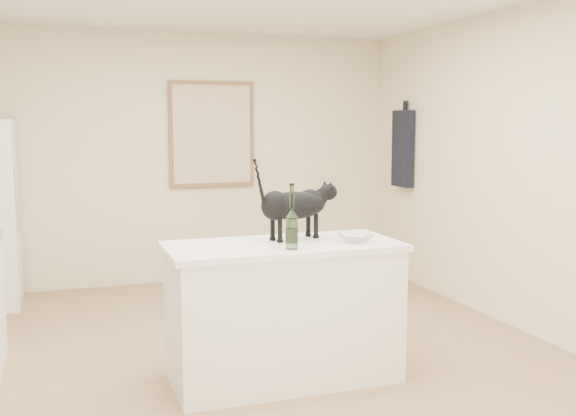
{
  "coord_description": "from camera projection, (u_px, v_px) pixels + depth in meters",
  "views": [
    {
      "loc": [
        -1.25,
        -4.19,
        1.66
      ],
      "look_at": [
        0.15,
        -0.15,
        1.12
      ],
      "focal_mm": 41.61,
      "sensor_mm": 36.0,
      "label": 1
    }
  ],
  "objects": [
    {
      "name": "fridge_paper",
      "position": [
        16.0,
        179.0,
        6.05
      ],
      "size": [
        0.04,
        0.12,
        0.16
      ],
      "primitive_type": "cube",
      "rotation": [
        0.0,
        0.0,
        0.26
      ],
      "color": "silver",
      "rests_on": "fridge"
    },
    {
      "name": "island_base",
      "position": [
        283.0,
        314.0,
        4.33
      ],
      "size": [
        1.44,
        0.67,
        0.86
      ],
      "primitive_type": "cube",
      "color": "white",
      "rests_on": "floor"
    },
    {
      "name": "wall_right",
      "position": [
        540.0,
        171.0,
        5.11
      ],
      "size": [
        0.0,
        5.5,
        5.5
      ],
      "primitive_type": "plane",
      "rotation": [
        1.57,
        0.0,
        -1.57
      ],
      "color": "beige",
      "rests_on": "ground"
    },
    {
      "name": "black_cat",
      "position": [
        293.0,
        209.0,
        4.39
      ],
      "size": [
        0.61,
        0.32,
        0.41
      ],
      "primitive_type": null,
      "rotation": [
        0.0,
        0.0,
        0.27
      ],
      "color": "black",
      "rests_on": "island_top"
    },
    {
      "name": "artwork_frame",
      "position": [
        212.0,
        134.0,
        6.99
      ],
      "size": [
        0.9,
        0.03,
        1.1
      ],
      "primitive_type": "cube",
      "color": "brown",
      "rests_on": "wall_back"
    },
    {
      "name": "wall_back",
      "position": [
        183.0,
        159.0,
        6.95
      ],
      "size": [
        4.5,
        0.0,
        4.5
      ],
      "primitive_type": "plane",
      "rotation": [
        1.57,
        0.0,
        0.0
      ],
      "color": "beige",
      "rests_on": "ground"
    },
    {
      "name": "floor",
      "position": [
        260.0,
        369.0,
        4.54
      ],
      "size": [
        5.5,
        5.5,
        0.0
      ],
      "primitive_type": "plane",
      "color": "#8E664B",
      "rests_on": "ground"
    },
    {
      "name": "glass_bowl",
      "position": [
        356.0,
        238.0,
        4.29
      ],
      "size": [
        0.27,
        0.27,
        0.06
      ],
      "primitive_type": "imported",
      "rotation": [
        0.0,
        0.0,
        -0.23
      ],
      "color": "white",
      "rests_on": "island_top"
    },
    {
      "name": "wall_front",
      "position": [
        551.0,
        258.0,
        1.8
      ],
      "size": [
        4.5,
        0.0,
        4.5
      ],
      "primitive_type": "plane",
      "rotation": [
        -1.57,
        0.0,
        0.0
      ],
      "color": "beige",
      "rests_on": "ground"
    },
    {
      "name": "artwork_canvas",
      "position": [
        212.0,
        134.0,
        6.97
      ],
      "size": [
        0.82,
        0.0,
        1.02
      ],
      "primitive_type": "cube",
      "color": "beige",
      "rests_on": "wall_back"
    },
    {
      "name": "island_top",
      "position": [
        283.0,
        246.0,
        4.27
      ],
      "size": [
        1.5,
        0.7,
        0.04
      ],
      "primitive_type": "cube",
      "color": "white",
      "rests_on": "island_base"
    },
    {
      "name": "hanging_garment",
      "position": [
        403.0,
        149.0,
        7.0
      ],
      "size": [
        0.08,
        0.34,
        0.8
      ],
      "primitive_type": "cube",
      "color": "black",
      "rests_on": "wall_right"
    },
    {
      "name": "wine_bottle",
      "position": [
        292.0,
        220.0,
        4.05
      ],
      "size": [
        0.09,
        0.09,
        0.35
      ],
      "primitive_type": "cylinder",
      "rotation": [
        0.0,
        0.0,
        -0.25
      ],
      "color": "#2B5421",
      "rests_on": "island_top"
    }
  ]
}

